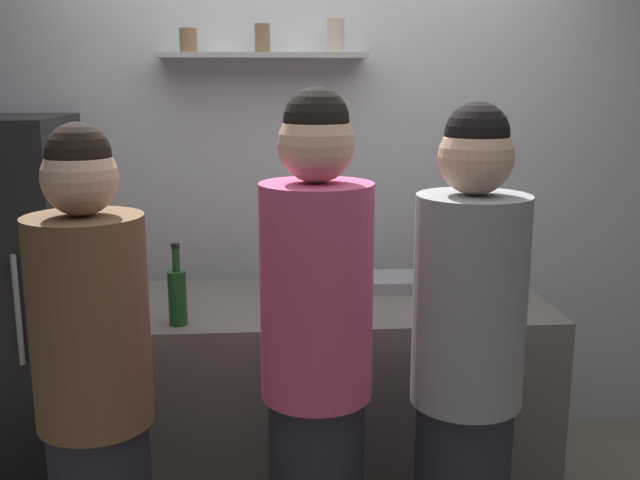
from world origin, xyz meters
TOP-DOWN VIEW (x-y plane):
  - back_wall_assembly at (-0.00, 1.25)m, footprint 4.80×0.32m
  - refrigerator at (-1.38, 0.85)m, footprint 0.60×0.65m
  - counter at (-0.03, 0.50)m, footprint 1.81×0.71m
  - baking_pan at (0.25, 0.67)m, footprint 0.34×0.24m
  - utensil_holder at (0.45, 0.40)m, footprint 0.09×0.09m
  - wine_bottle_pale_glass at (-0.06, 0.20)m, footprint 0.07×0.07m
  - wine_bottle_green_glass at (-0.56, 0.25)m, footprint 0.07×0.07m
  - wine_bottle_amber_glass at (0.57, 0.68)m, footprint 0.08×0.08m
  - wine_bottle_dark_glass at (-0.12, 0.64)m, footprint 0.06×0.06m
  - water_bottle_plastic at (-0.13, 0.51)m, footprint 0.08×0.08m
  - person_brown_jacket at (-0.75, -0.25)m, footprint 0.34×0.34m
  - person_grey_hoodie at (0.37, -0.24)m, footprint 0.34×0.34m
  - person_pink_top at (-0.09, -0.20)m, footprint 0.34×0.34m

SIDE VIEW (x-z plane):
  - counter at x=-0.03m, z-range 0.00..0.92m
  - refrigerator at x=-1.38m, z-range 0.00..1.63m
  - person_brown_jacket at x=-0.75m, z-range -0.01..1.67m
  - person_grey_hoodie at x=0.37m, z-range 0.00..1.72m
  - person_pink_top at x=-0.09m, z-range 0.00..1.77m
  - baking_pan at x=0.25m, z-range 0.92..0.97m
  - utensil_holder at x=0.45m, z-range 0.86..1.08m
  - wine_bottle_dark_glass at x=-0.12m, z-range 0.88..1.17m
  - wine_bottle_green_glass at x=-0.56m, z-range 0.88..1.18m
  - water_bottle_plastic at x=-0.13m, z-range 0.90..1.16m
  - wine_bottle_pale_glass at x=-0.06m, z-range 0.88..1.18m
  - wine_bottle_amber_glass at x=0.57m, z-range 0.87..1.23m
  - back_wall_assembly at x=0.00m, z-range 0.00..2.60m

